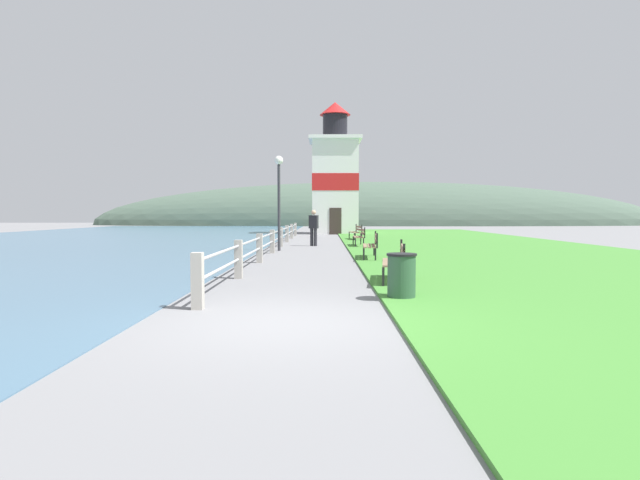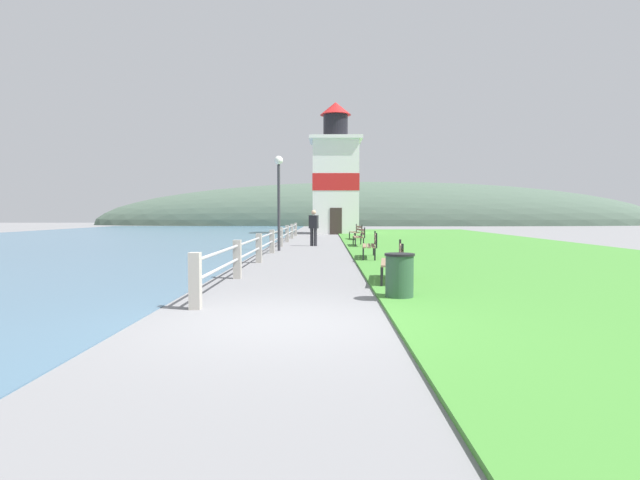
# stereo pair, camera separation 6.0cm
# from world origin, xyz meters

# --- Properties ---
(ground_plane) EXTENTS (160.00, 160.00, 0.00)m
(ground_plane) POSITION_xyz_m (0.00, 0.00, 0.00)
(ground_plane) COLOR slate
(grass_verge) EXTENTS (12.00, 49.25, 0.06)m
(grass_verge) POSITION_xyz_m (7.58, 16.42, 0.03)
(grass_verge) COLOR #428433
(grass_verge) RESTS_ON ground_plane
(water_strip) EXTENTS (24.00, 78.80, 0.01)m
(water_strip) POSITION_xyz_m (-14.08, 16.42, 0.01)
(water_strip) COLOR #476B84
(water_strip) RESTS_ON ground_plane
(seawall_railing) EXTENTS (0.18, 27.09, 0.92)m
(seawall_railing) POSITION_xyz_m (-1.48, 14.45, 0.53)
(seawall_railing) COLOR #A8A399
(seawall_railing) RESTS_ON ground_plane
(park_bench_near) EXTENTS (0.68, 1.81, 0.94)m
(park_bench_near) POSITION_xyz_m (2.16, 4.04, 0.54)
(park_bench_near) COLOR #846B51
(park_bench_near) RESTS_ON ground_plane
(park_bench_midway) EXTENTS (0.61, 1.99, 0.94)m
(park_bench_midway) POSITION_xyz_m (2.18, 9.85, 0.54)
(park_bench_midway) COLOR #846B51
(park_bench_midway) RESTS_ON ground_plane
(park_bench_far) EXTENTS (0.47, 1.79, 0.94)m
(park_bench_far) POSITION_xyz_m (2.24, 16.35, 0.54)
(park_bench_far) COLOR #846B51
(park_bench_far) RESTS_ON ground_plane
(park_bench_by_lighthouse) EXTENTS (0.68, 1.98, 0.94)m
(park_bench_by_lighthouse) POSITION_xyz_m (2.44, 22.15, 0.54)
(park_bench_by_lighthouse) COLOR #846B51
(park_bench_by_lighthouse) RESTS_ON ground_plane
(lighthouse) EXTENTS (4.01, 4.01, 10.21)m
(lighthouse) POSITION_xyz_m (1.39, 32.15, 4.31)
(lighthouse) COLOR white
(lighthouse) RESTS_ON ground_plane
(person_strolling) EXTENTS (0.48, 0.36, 1.73)m
(person_strolling) POSITION_xyz_m (0.05, 17.00, 0.94)
(person_strolling) COLOR #28282D
(person_strolling) RESTS_ON ground_plane
(trash_bin) EXTENTS (0.54, 0.54, 0.84)m
(trash_bin) POSITION_xyz_m (1.96, 1.90, 0.42)
(trash_bin) COLOR #2D5138
(trash_bin) RESTS_ON ground_plane
(lamp_post) EXTENTS (0.36, 0.36, 3.96)m
(lamp_post) POSITION_xyz_m (-1.33, 13.85, 2.74)
(lamp_post) COLOR #333338
(lamp_post) RESTS_ON ground_plane
(distant_hillside) EXTENTS (80.00, 16.00, 12.00)m
(distant_hillside) POSITION_xyz_m (8.00, 62.83, 0.00)
(distant_hillside) COLOR #475B4C
(distant_hillside) RESTS_ON ground_plane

